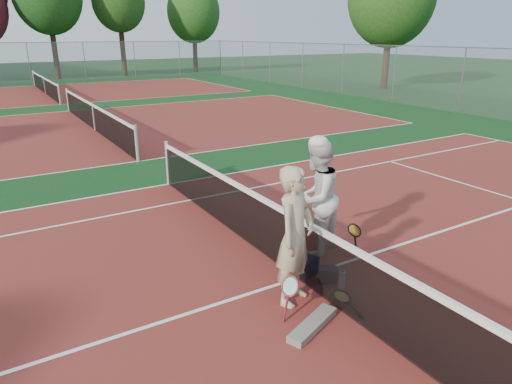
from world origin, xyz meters
TOP-DOWN VIEW (x-y plane):
  - ground at (0.00, 0.00)m, footprint 130.00×130.00m
  - court_main at (0.00, 0.00)m, footprint 23.77×10.97m
  - court_far_a at (0.00, 13.50)m, footprint 23.77×10.97m
  - court_far_b at (0.00, 27.00)m, footprint 23.77×10.97m
  - net_main at (0.00, 0.00)m, footprint 0.10×10.98m
  - net_far_a at (0.00, 13.50)m, footprint 0.10×10.98m
  - net_far_b at (0.00, 27.00)m, footprint 0.10×10.98m
  - fence_back at (0.00, 34.00)m, footprint 32.00×0.06m
  - fence_right at (16.00, 6.75)m, footprint 0.06×54.50m
  - player_a at (-0.40, -0.44)m, footprint 0.86×0.76m
  - player_b at (0.79, 0.61)m, footprint 1.18×1.07m
  - racket_red at (-0.64, -0.69)m, footprint 0.43×0.42m
  - racket_black_held at (1.29, 0.16)m, footprint 0.30×0.33m
  - racket_spare at (0.13, -0.86)m, footprint 0.30×0.61m
  - sports_bag_navy at (0.19, 0.02)m, footprint 0.40×0.33m
  - sports_bag_purple at (0.34, -0.31)m, footprint 0.34×0.32m
  - net_cover_canvas at (-0.58, -1.12)m, footprint 0.93×0.54m
  - water_bottle at (0.36, -0.62)m, footprint 0.09×0.09m
  - tree_back_4 at (8.01, 37.26)m, footprint 4.47×4.47m
  - tree_back_5 at (15.33, 38.10)m, footprint 5.02×5.02m

SIDE VIEW (x-z plane):
  - ground at x=0.00m, z-range 0.00..0.00m
  - court_main at x=0.00m, z-range 0.00..0.01m
  - court_far_a at x=0.00m, z-range 0.00..0.01m
  - court_far_b at x=0.00m, z-range 0.00..0.01m
  - net_cover_canvas at x=-0.58m, z-range 0.00..0.10m
  - racket_spare at x=0.13m, z-range 0.00..0.13m
  - sports_bag_purple at x=0.34m, z-range 0.00..0.23m
  - sports_bag_navy at x=0.19m, z-range 0.00..0.28m
  - water_bottle at x=0.36m, z-range 0.00..0.30m
  - racket_red at x=-0.64m, z-range 0.00..0.53m
  - racket_black_held at x=1.29m, z-range 0.00..0.58m
  - net_main at x=0.00m, z-range 0.00..1.02m
  - net_far_a at x=0.00m, z-range 0.00..1.02m
  - net_far_b at x=0.00m, z-range 0.00..1.02m
  - player_a at x=-0.40m, z-range 0.00..1.97m
  - player_b at x=0.79m, z-range 0.00..1.99m
  - fence_back at x=0.00m, z-range 0.00..3.00m
  - fence_right at x=16.00m, z-range 0.00..3.00m
  - tree_back_5 at x=15.33m, z-range 1.33..9.80m
  - tree_back_4 at x=8.01m, z-range 1.80..10.62m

